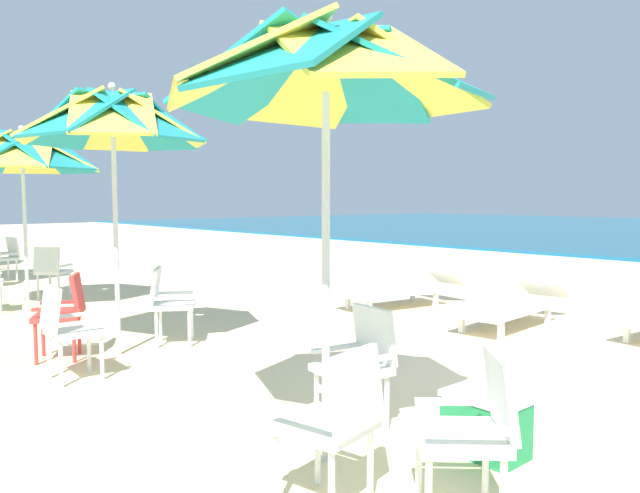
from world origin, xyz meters
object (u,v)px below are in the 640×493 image
(plastic_chair_1, at_px, (359,360))
(plastic_chair_5, at_px, (65,311))
(plastic_chair_7, at_px, (51,269))
(beach_umbrella_0, at_px, (326,74))
(plastic_chair_3, at_px, (67,326))
(plastic_chair_2, at_px, (335,417))
(sun_lounger_2, at_px, (514,304))
(beach_umbrella_2, at_px, (22,154))
(sun_lounger_3, at_px, (403,288))
(plastic_chair_8, at_px, (7,256))
(plastic_chair_4, at_px, (168,300))
(cooler_box, at_px, (486,424))
(beach_umbrella_1, at_px, (113,123))
(plastic_chair_0, at_px, (473,426))

(plastic_chair_1, xyz_separation_m, plastic_chair_5, (-3.31, -0.92, 0.00))
(plastic_chair_5, xyz_separation_m, plastic_chair_7, (-3.90, 1.08, 0.00))
(beach_umbrella_0, xyz_separation_m, plastic_chair_3, (-2.76, -0.63, -1.87))
(plastic_chair_2, height_order, sun_lounger_2, plastic_chair_2)
(plastic_chair_2, height_order, beach_umbrella_2, beach_umbrella_2)
(sun_lounger_3, bearing_deg, plastic_chair_2, -52.23)
(plastic_chair_8, bearing_deg, plastic_chair_7, -1.18)
(plastic_chair_3, height_order, plastic_chair_7, same)
(plastic_chair_2, relative_size, plastic_chair_8, 1.00)
(plastic_chair_1, bearing_deg, sun_lounger_2, 106.54)
(plastic_chair_4, xyz_separation_m, plastic_chair_7, (-4.02, 0.01, 0.00))
(plastic_chair_4, distance_m, sun_lounger_3, 3.80)
(plastic_chair_4, bearing_deg, cooler_box, 1.90)
(beach_umbrella_0, relative_size, plastic_chair_7, 3.15)
(sun_lounger_2, relative_size, cooler_box, 4.38)
(plastic_chair_2, distance_m, sun_lounger_3, 6.14)
(beach_umbrella_2, bearing_deg, cooler_box, 5.49)
(plastic_chair_3, xyz_separation_m, plastic_chair_8, (-7.63, 1.39, 0.00))
(beach_umbrella_0, relative_size, beach_umbrella_1, 0.97)
(plastic_chair_2, bearing_deg, plastic_chair_8, 174.13)
(beach_umbrella_1, xyz_separation_m, sun_lounger_2, (1.93, 4.42, -2.12))
(plastic_chair_4, bearing_deg, beach_umbrella_2, -170.18)
(plastic_chair_0, distance_m, plastic_chair_7, 8.49)
(plastic_chair_3, height_order, sun_lounger_3, plastic_chair_3)
(beach_umbrella_0, distance_m, beach_umbrella_2, 6.71)
(plastic_chair_1, distance_m, sun_lounger_3, 5.00)
(plastic_chair_8, height_order, sun_lounger_3, plastic_chair_8)
(plastic_chair_4, xyz_separation_m, plastic_chair_5, (-0.12, -1.08, 0.00))
(beach_umbrella_2, relative_size, cooler_box, 5.37)
(beach_umbrella_1, bearing_deg, plastic_chair_1, 8.09)
(plastic_chair_5, height_order, sun_lounger_3, plastic_chair_5)
(plastic_chair_3, bearing_deg, sun_lounger_3, 95.70)
(plastic_chair_0, xyz_separation_m, beach_umbrella_1, (-4.37, 0.00, 1.90))
(plastic_chair_7, bearing_deg, beach_umbrella_2, -37.85)
(plastic_chair_3, xyz_separation_m, sun_lounger_2, (1.35, 5.13, -0.22))
(plastic_chair_4, bearing_deg, beach_umbrella_0, -11.35)
(beach_umbrella_2, height_order, plastic_chair_7, beach_umbrella_2)
(plastic_chair_3, height_order, beach_umbrella_2, beach_umbrella_2)
(plastic_chair_3, bearing_deg, plastic_chair_5, 162.88)
(plastic_chair_0, relative_size, plastic_chair_7, 1.00)
(plastic_chair_3, height_order, cooler_box, plastic_chair_3)
(beach_umbrella_1, relative_size, plastic_chair_3, 3.24)
(plastic_chair_0, xyz_separation_m, plastic_chair_1, (-1.25, 0.45, 0.00))
(beach_umbrella_1, relative_size, plastic_chair_8, 3.24)
(beach_umbrella_2, height_order, sun_lounger_2, beach_umbrella_2)
(plastic_chair_8, height_order, cooler_box, plastic_chair_8)
(beach_umbrella_0, height_order, plastic_chair_8, beach_umbrella_0)
(beach_umbrella_0, relative_size, plastic_chair_3, 3.15)
(plastic_chair_2, relative_size, beach_umbrella_1, 0.31)
(plastic_chair_1, xyz_separation_m, plastic_chair_2, (0.71, -0.89, 0.00))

